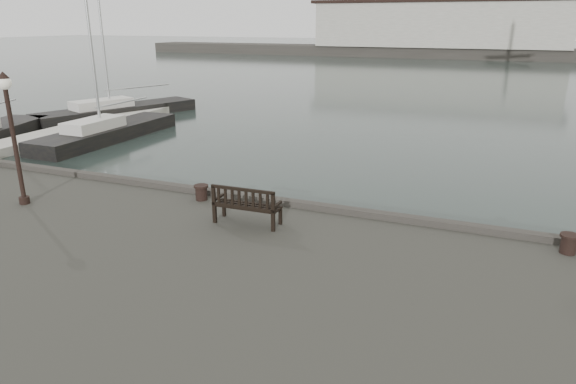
{
  "coord_description": "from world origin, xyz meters",
  "views": [
    {
      "loc": [
        4.26,
        -13.25,
        6.69
      ],
      "look_at": [
        -0.95,
        -0.5,
        2.1
      ],
      "focal_mm": 32.0,
      "sensor_mm": 36.0,
      "label": 1
    }
  ],
  "objects_px": {
    "bench": "(247,212)",
    "bollard_left": "(201,193)",
    "bollard_right": "(569,244)",
    "yacht_b": "(119,114)",
    "lamp_post": "(11,121)",
    "yacht_c": "(108,136)"
  },
  "relations": [
    {
      "from": "lamp_post",
      "to": "yacht_c",
      "type": "xyz_separation_m",
      "value": [
        -8.6,
        13.37,
        -3.78
      ]
    },
    {
      "from": "bench",
      "to": "lamp_post",
      "type": "height_order",
      "value": "lamp_post"
    },
    {
      "from": "bench",
      "to": "lamp_post",
      "type": "xyz_separation_m",
      "value": [
        -6.82,
        -1.06,
        2.13
      ]
    },
    {
      "from": "bench",
      "to": "yacht_b",
      "type": "relative_size",
      "value": 0.12
    },
    {
      "from": "lamp_post",
      "to": "bollard_right",
      "type": "bearing_deg",
      "value": 8.8
    },
    {
      "from": "lamp_post",
      "to": "yacht_c",
      "type": "distance_m",
      "value": 16.34
    },
    {
      "from": "bollard_left",
      "to": "bollard_right",
      "type": "relative_size",
      "value": 0.99
    },
    {
      "from": "lamp_post",
      "to": "yacht_b",
      "type": "distance_m",
      "value": 24.03
    },
    {
      "from": "bollard_left",
      "to": "lamp_post",
      "type": "distance_m",
      "value": 5.66
    },
    {
      "from": "bench",
      "to": "bollard_right",
      "type": "relative_size",
      "value": 3.89
    },
    {
      "from": "bollard_right",
      "to": "bollard_left",
      "type": "bearing_deg",
      "value": 179.85
    },
    {
      "from": "bollard_left",
      "to": "bench",
      "type": "bearing_deg",
      "value": -29.57
    },
    {
      "from": "bollard_left",
      "to": "bollard_right",
      "type": "xyz_separation_m",
      "value": [
        9.87,
        -0.03,
        0.0
      ]
    },
    {
      "from": "yacht_c",
      "to": "yacht_b",
      "type": "bearing_deg",
      "value": 125.51
    },
    {
      "from": "bollard_right",
      "to": "yacht_b",
      "type": "distance_m",
      "value": 32.79
    },
    {
      "from": "bollard_left",
      "to": "yacht_b",
      "type": "distance_m",
      "value": 25.0
    },
    {
      "from": "bench",
      "to": "bollard_left",
      "type": "xyz_separation_m",
      "value": [
        -2.15,
        1.22,
        -0.1
      ]
    },
    {
      "from": "lamp_post",
      "to": "yacht_b",
      "type": "xyz_separation_m",
      "value": [
        -13.12,
        19.77,
        -3.77
      ]
    },
    {
      "from": "bollard_left",
      "to": "lamp_post",
      "type": "xyz_separation_m",
      "value": [
        -4.68,
        -2.28,
        2.23
      ]
    },
    {
      "from": "bollard_left",
      "to": "yacht_c",
      "type": "bearing_deg",
      "value": 140.11
    },
    {
      "from": "bollard_right",
      "to": "yacht_b",
      "type": "height_order",
      "value": "yacht_b"
    },
    {
      "from": "lamp_post",
      "to": "yacht_b",
      "type": "relative_size",
      "value": 0.25
    }
  ]
}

